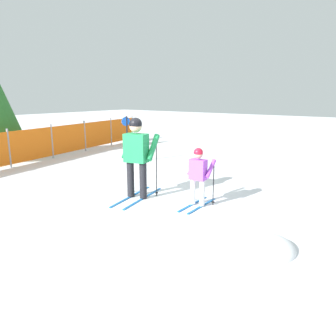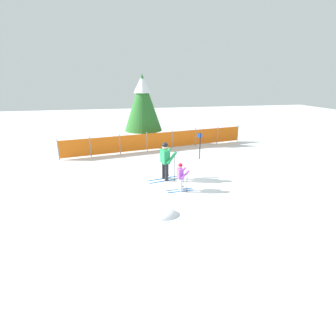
{
  "view_description": "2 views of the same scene",
  "coord_description": "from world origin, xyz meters",
  "px_view_note": "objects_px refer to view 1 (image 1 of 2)",
  "views": [
    {
      "loc": [
        -5.01,
        -4.49,
        2.16
      ],
      "look_at": [
        0.42,
        -0.4,
        0.64
      ],
      "focal_mm": 35.0,
      "sensor_mm": 36.0,
      "label": 1
    },
    {
      "loc": [
        -2.22,
        -10.58,
        4.27
      ],
      "look_at": [
        -0.12,
        -0.87,
        0.87
      ],
      "focal_mm": 28.0,
      "sensor_mm": 36.0,
      "label": 2
    }
  ],
  "objects_px": {
    "skier_adult": "(137,151)",
    "safety_fence": "(32,145)",
    "trail_marker": "(127,135)",
    "skier_child": "(198,172)"
  },
  "relations": [
    {
      "from": "skier_adult",
      "to": "trail_marker",
      "type": "height_order",
      "value": "skier_adult"
    },
    {
      "from": "skier_adult",
      "to": "skier_child",
      "type": "bearing_deg",
      "value": -88.01
    },
    {
      "from": "skier_child",
      "to": "trail_marker",
      "type": "height_order",
      "value": "trail_marker"
    },
    {
      "from": "skier_adult",
      "to": "safety_fence",
      "type": "xyz_separation_m",
      "value": [
        0.71,
        5.2,
        -0.42
      ]
    },
    {
      "from": "skier_child",
      "to": "safety_fence",
      "type": "bearing_deg",
      "value": 84.02
    },
    {
      "from": "skier_child",
      "to": "trail_marker",
      "type": "distance_m",
      "value": 4.56
    },
    {
      "from": "skier_adult",
      "to": "trail_marker",
      "type": "distance_m",
      "value": 3.68
    },
    {
      "from": "skier_adult",
      "to": "skier_child",
      "type": "distance_m",
      "value": 1.39
    },
    {
      "from": "skier_child",
      "to": "trail_marker",
      "type": "xyz_separation_m",
      "value": [
        2.16,
        4.01,
        0.24
      ]
    },
    {
      "from": "skier_child",
      "to": "safety_fence",
      "type": "xyz_separation_m",
      "value": [
        0.37,
        6.51,
        -0.09
      ]
    }
  ]
}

